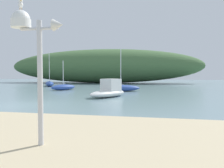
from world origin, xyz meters
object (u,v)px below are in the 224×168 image
mast_structure (30,36)px  sailboat_outer_mooring (63,87)px  seagull_on_radar (21,4)px  sailboat_east_reach (49,84)px  motorboat_far_left (109,91)px  sailboat_mid_channel (121,88)px

mast_structure → sailboat_outer_mooring: (-7.58, 18.97, -2.36)m
seagull_on_radar → sailboat_east_reach: (-12.58, 25.86, -3.04)m
motorboat_far_left → sailboat_outer_mooring: sailboat_outer_mooring is taller
sailboat_east_reach → sailboat_mid_channel: (11.82, -7.36, -0.04)m
seagull_on_radar → sailboat_outer_mooring: 20.60m
mast_structure → sailboat_mid_channel: (-0.96, 18.49, -2.34)m
mast_structure → sailboat_mid_channel: sailboat_mid_channel is taller
mast_structure → sailboat_mid_channel: bearing=93.0°
sailboat_east_reach → seagull_on_radar: bearing=-64.1°
sailboat_mid_channel → seagull_on_radar: bearing=-87.6°
seagull_on_radar → sailboat_mid_channel: bearing=92.4°
sailboat_east_reach → sailboat_mid_channel: size_ratio=1.14×
seagull_on_radar → sailboat_east_reach: bearing=115.9°
sailboat_east_reach → motorboat_far_left: sailboat_east_reach is taller
sailboat_east_reach → sailboat_outer_mooring: sailboat_east_reach is taller
mast_structure → motorboat_far_left: 12.91m
motorboat_far_left → sailboat_mid_channel: bearing=90.2°
mast_structure → sailboat_mid_channel: size_ratio=0.71×
motorboat_far_left → sailboat_mid_channel: sailboat_mid_channel is taller
sailboat_outer_mooring → sailboat_mid_channel: bearing=-4.2°
seagull_on_radar → sailboat_mid_channel: sailboat_mid_channel is taller
mast_structure → motorboat_far_left: size_ratio=0.74×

